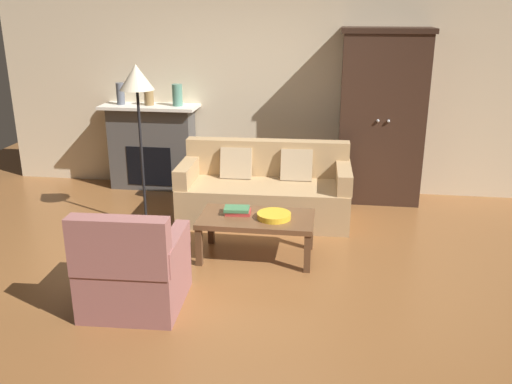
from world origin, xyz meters
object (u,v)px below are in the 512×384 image
Objects in this scene: coffee_table at (256,222)px; armchair_near_left at (133,272)px; couch at (265,192)px; mantel_vase_bronze at (149,96)px; fireplace at (152,146)px; mantel_vase_jade at (177,95)px; fruit_bowl at (274,216)px; mantel_vase_slate at (120,94)px; floor_lamp at (137,87)px; book_stack at (237,211)px; armoire at (381,117)px.

armchair_near_left is (-0.85, -1.08, -0.05)m from coffee_table.
couch is 8.52× the size of mantel_vase_bronze.
fireplace is at bearing 150.20° from couch.
couch is at bearing -36.21° from mantel_vase_jade.
mantel_vase_slate is (-2.23, 1.98, 0.81)m from fruit_bowl.
mantel_vase_jade is 0.31× the size of armchair_near_left.
floor_lamp is (0.35, -1.36, 0.97)m from fireplace.
fruit_bowl is at bearing -47.18° from fireplace.
couch is 2.21× the size of armchair_near_left.
floor_lamp is (-1.29, -0.43, 1.22)m from couch.
mantel_vase_slate reaches higher than book_stack.
armchair_near_left is at bearing -68.27° from mantel_vase_slate.
mantel_vase_slate is (-2.01, 0.92, 0.94)m from couch.
fireplace is at bearing 105.22° from armchair_near_left.
mantel_vase_bronze reaches higher than fireplace.
mantel_vase_bronze is (-1.85, 1.98, 0.79)m from fruit_bowl.
armoire is 2.96m from mantel_vase_bronze.
couch is 5.98× the size of fruit_bowl.
mantel_vase_jade reaches higher than book_stack.
floor_lamp reaches higher than fireplace.
mantel_vase_bronze is 1.42m from floor_lamp.
fruit_bowl is at bearing -22.95° from floor_lamp.
mantel_vase_jade is (0.76, 0.00, -0.00)m from mantel_vase_slate.
mantel_vase_bronze reaches higher than coffee_table.
coffee_table is at bearing -43.58° from mantel_vase_slate.
fruit_bowl is at bearing -78.21° from couch.
book_stack is at bearing -98.18° from couch.
floor_lamp is at bearing 106.00° from armchair_near_left.
fireplace is at bearing 2.70° from mantel_vase_slate.
mantel_vase_bronze is at bearing 180.00° from mantel_vase_jade.
mantel_vase_slate is at bearing -177.30° from fireplace.
armoire is 1.08× the size of couch.
mantel_vase_slate reaches higher than fireplace.
mantel_vase_jade reaches higher than fruit_bowl.
book_stack is 2.55m from mantel_vase_bronze.
couch is 2.08m from mantel_vase_bronze.
floor_lamp is (-2.60, -1.28, 0.48)m from armoire.
armchair_near_left is at bearing -120.11° from book_stack.
armchair_near_left is at bearing -74.78° from fireplace.
armoire is 1.91× the size of coffee_table.
floor_lamp is at bearing -161.60° from couch.
coffee_table is at bearing -14.55° from book_stack.
floor_lamp reaches higher than mantel_vase_jade.
fruit_bowl is (-1.10, -1.92, -0.61)m from armoire.
fireplace reaches higher than couch.
fruit_bowl is (0.17, -0.02, 0.08)m from coffee_table.
mantel_vase_slate reaches higher than couch.
mantel_vase_bronze is at bearing 0.00° from mantel_vase_slate.
floor_lamp is (-0.49, 1.70, 1.23)m from armchair_near_left.
armoire is 2.94m from floor_lamp.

